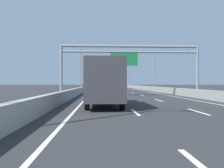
{
  "coord_description": "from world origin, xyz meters",
  "views": [
    {
      "loc": [
        -3.78,
        -0.72,
        1.64
      ],
      "look_at": [
        0.58,
        83.65,
        1.3
      ],
      "focal_mm": 38.18,
      "sensor_mm": 36.0,
      "label": 1
    }
  ],
  "objects_px": {
    "blue_car": "(102,91)",
    "silver_car": "(119,88)",
    "white_car": "(100,86)",
    "streetlamp_left_mid": "(82,65)",
    "box_truck": "(104,82)",
    "streetlamp_right_mid": "(153,65)",
    "streetlamp_right_far": "(129,73)",
    "sign_gantry": "(129,57)",
    "streetlamp_right_distant": "(120,76)",
    "streetlamp_left_far": "(90,73)",
    "green_car": "(119,85)",
    "streetlamp_left_distant": "(93,76)",
    "black_car": "(114,85)"
  },
  "relations": [
    {
      "from": "streetlamp_left_distant",
      "to": "streetlamp_right_distant",
      "type": "height_order",
      "value": "same"
    },
    {
      "from": "streetlamp_right_mid",
      "to": "blue_car",
      "type": "relative_size",
      "value": 2.09
    },
    {
      "from": "green_car",
      "to": "streetlamp_right_mid",
      "type": "bearing_deg",
      "value": -84.79
    },
    {
      "from": "streetlamp_left_mid",
      "to": "green_car",
      "type": "bearing_deg",
      "value": 74.83
    },
    {
      "from": "blue_car",
      "to": "silver_car",
      "type": "bearing_deg",
      "value": 79.4
    },
    {
      "from": "sign_gantry",
      "to": "streetlamp_left_far",
      "type": "bearing_deg",
      "value": 96.83
    },
    {
      "from": "blue_car",
      "to": "silver_car",
      "type": "height_order",
      "value": "blue_car"
    },
    {
      "from": "sign_gantry",
      "to": "streetlamp_left_far",
      "type": "distance_m",
      "value": 61.99
    },
    {
      "from": "black_car",
      "to": "sign_gantry",
      "type": "bearing_deg",
      "value": -92.28
    },
    {
      "from": "blue_car",
      "to": "white_car",
      "type": "relative_size",
      "value": 1.05
    },
    {
      "from": "streetlamp_right_far",
      "to": "white_car",
      "type": "bearing_deg",
      "value": -135.46
    },
    {
      "from": "streetlamp_left_far",
      "to": "green_car",
      "type": "distance_m",
      "value": 12.11
    },
    {
      "from": "box_truck",
      "to": "streetlamp_left_mid",
      "type": "bearing_deg",
      "value": 96.99
    },
    {
      "from": "white_car",
      "to": "box_truck",
      "type": "bearing_deg",
      "value": -89.78
    },
    {
      "from": "streetlamp_right_distant",
      "to": "sign_gantry",
      "type": "bearing_deg",
      "value": -94.2
    },
    {
      "from": "streetlamp_right_far",
      "to": "box_truck",
      "type": "bearing_deg",
      "value": -98.41
    },
    {
      "from": "streetlamp_right_mid",
      "to": "streetlamp_right_far",
      "type": "relative_size",
      "value": 1.0
    },
    {
      "from": "streetlamp_left_mid",
      "to": "white_car",
      "type": "distance_m",
      "value": 31.15
    },
    {
      "from": "streetlamp_right_mid",
      "to": "streetlamp_right_far",
      "type": "height_order",
      "value": "same"
    },
    {
      "from": "streetlamp_right_mid",
      "to": "green_car",
      "type": "xyz_separation_m",
      "value": [
        -3.76,
        41.21,
        -4.64
      ]
    },
    {
      "from": "streetlamp_left_far",
      "to": "silver_car",
      "type": "distance_m",
      "value": 46.44
    },
    {
      "from": "streetlamp_right_far",
      "to": "streetlamp_right_distant",
      "type": "bearing_deg",
      "value": 90.0
    },
    {
      "from": "silver_car",
      "to": "box_truck",
      "type": "xyz_separation_m",
      "value": [
        -3.31,
        -28.45,
        0.98
      ]
    },
    {
      "from": "streetlamp_left_far",
      "to": "streetlamp_right_far",
      "type": "bearing_deg",
      "value": 0.0
    },
    {
      "from": "streetlamp_right_mid",
      "to": "streetlamp_left_distant",
      "type": "distance_m",
      "value": 84.48
    },
    {
      "from": "streetlamp_left_far",
      "to": "streetlamp_left_distant",
      "type": "xyz_separation_m",
      "value": [
        0.0,
        41.57,
        0.0
      ]
    },
    {
      "from": "streetlamp_left_distant",
      "to": "streetlamp_right_distant",
      "type": "xyz_separation_m",
      "value": [
        14.93,
        0.0,
        0.0
      ]
    },
    {
      "from": "sign_gantry",
      "to": "streetlamp_left_far",
      "type": "relative_size",
      "value": 1.83
    },
    {
      "from": "streetlamp_left_mid",
      "to": "box_truck",
      "type": "xyz_separation_m",
      "value": [
        3.98,
        -32.51,
        -3.67
      ]
    },
    {
      "from": "green_car",
      "to": "silver_car",
      "type": "relative_size",
      "value": 1.0
    },
    {
      "from": "sign_gantry",
      "to": "white_car",
      "type": "xyz_separation_m",
      "value": [
        -3.62,
        50.54,
        -4.15
      ]
    },
    {
      "from": "sign_gantry",
      "to": "streetlamp_right_far",
      "type": "xyz_separation_m",
      "value": [
        7.56,
        61.54,
        0.52
      ]
    },
    {
      "from": "streetlamp_right_distant",
      "to": "white_car",
      "type": "relative_size",
      "value": 2.18
    },
    {
      "from": "black_car",
      "to": "white_car",
      "type": "distance_m",
      "value": 47.66
    },
    {
      "from": "streetlamp_right_mid",
      "to": "streetlamp_left_mid",
      "type": "bearing_deg",
      "value": 180.0
    },
    {
      "from": "streetlamp_right_mid",
      "to": "blue_car",
      "type": "bearing_deg",
      "value": -116.65
    },
    {
      "from": "streetlamp_right_far",
      "to": "black_car",
      "type": "height_order",
      "value": "streetlamp_right_far"
    },
    {
      "from": "streetlamp_left_far",
      "to": "streetlamp_left_mid",
      "type": "bearing_deg",
      "value": -90.0
    },
    {
      "from": "silver_car",
      "to": "white_car",
      "type": "height_order",
      "value": "silver_car"
    },
    {
      "from": "streetlamp_left_mid",
      "to": "streetlamp_left_distant",
      "type": "relative_size",
      "value": 1.0
    },
    {
      "from": "streetlamp_right_distant",
      "to": "green_car",
      "type": "distance_m",
      "value": 42.37
    },
    {
      "from": "blue_car",
      "to": "white_car",
      "type": "distance_m",
      "value": 52.43
    },
    {
      "from": "streetlamp_left_mid",
      "to": "blue_car",
      "type": "height_order",
      "value": "streetlamp_left_mid"
    },
    {
      "from": "streetlamp_left_mid",
      "to": "sign_gantry",
      "type": "bearing_deg",
      "value": -69.75
    },
    {
      "from": "streetlamp_left_far",
      "to": "blue_car",
      "type": "relative_size",
      "value": 2.09
    },
    {
      "from": "streetlamp_left_far",
      "to": "box_truck",
      "type": "height_order",
      "value": "streetlamp_left_far"
    },
    {
      "from": "streetlamp_right_mid",
      "to": "streetlamp_right_distant",
      "type": "distance_m",
      "value": 83.15
    },
    {
      "from": "streetlamp_right_mid",
      "to": "streetlamp_left_far",
      "type": "distance_m",
      "value": 44.17
    },
    {
      "from": "streetlamp_left_far",
      "to": "blue_car",
      "type": "xyz_separation_m",
      "value": [
        3.96,
        -63.44,
        -4.62
      ]
    },
    {
      "from": "box_truck",
      "to": "streetlamp_left_distant",
      "type": "bearing_deg",
      "value": 91.97
    }
  ]
}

